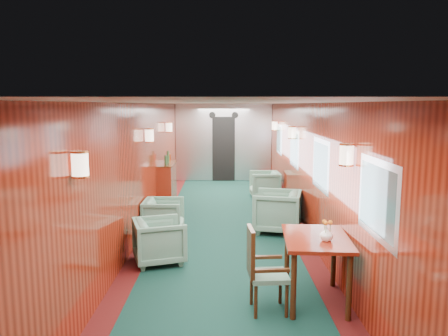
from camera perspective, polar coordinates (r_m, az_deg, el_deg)
name	(u,v)px	position (r m, az deg, el deg)	size (l,w,h in m)	color
room	(224,147)	(7.71, 0.01, 2.80)	(12.00, 12.10, 2.40)	#0D3027
bulkhead	(224,143)	(13.63, -0.05, 3.30)	(2.98, 0.17, 2.39)	silver
windows_right	(305,155)	(8.11, 10.58, 1.63)	(0.02, 8.60, 0.80)	silver
wall_sconces	(224,136)	(8.26, 0.00, 4.25)	(2.97, 7.97, 0.25)	#FFE3C6
dining_table	(316,247)	(5.41, 11.93, -10.10)	(0.83, 1.13, 0.81)	maroon
side_chair	(261,266)	(5.13, 4.82, -12.69)	(0.47, 0.50, 0.99)	#225144
credenza	(167,184)	(10.37, -7.45, -2.09)	(0.35, 1.13, 1.29)	maroon
flower_vase	(327,234)	(5.22, 13.24, -8.39)	(0.16, 0.16, 0.16)	white
armchair_left_near	(159,241)	(6.74, -8.44, -9.39)	(0.72, 0.74, 0.67)	#225144
armchair_left_far	(164,216)	(8.17, -7.90, -6.28)	(0.70, 0.72, 0.66)	#225144
armchair_right_near	(277,211)	(8.27, 6.95, -5.64)	(0.83, 0.86, 0.78)	#225144
armchair_right_far	(265,184)	(11.24, 5.33, -2.16)	(0.72, 0.75, 0.68)	#225144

